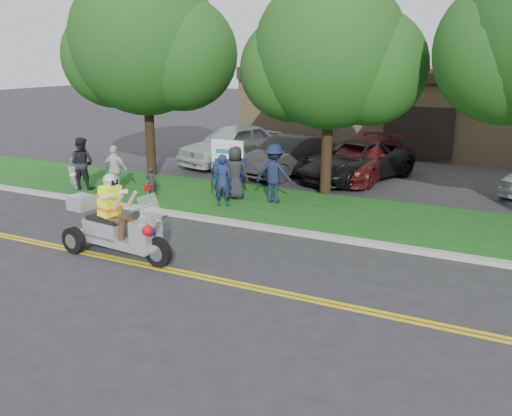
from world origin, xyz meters
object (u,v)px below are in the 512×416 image
at_px(parked_car_mid, 354,161).
at_px(parked_car_right, 363,159).
at_px(trike_scooter, 115,228).
at_px(spectator_adult_mid, 82,163).
at_px(spectator_adult_right, 115,169).
at_px(lawn_chair_a, 222,173).
at_px(parked_car_left, 288,156).
at_px(lawn_chair_b, 237,172).
at_px(spectator_adult_left, 223,180).
at_px(parked_car_far_left, 232,144).

relative_size(parked_car_mid, parked_car_right, 1.01).
xyz_separation_m(trike_scooter, parked_car_mid, (2.60, 10.40, 0.03)).
relative_size(spectator_adult_mid, spectator_adult_right, 1.11).
relative_size(lawn_chair_a, parked_car_left, 0.24).
distance_m(trike_scooter, spectator_adult_mid, 6.83).
bearing_deg(spectator_adult_right, parked_car_mid, -141.71).
distance_m(lawn_chair_a, parked_car_right, 5.83).
distance_m(lawn_chair_b, parked_car_left, 3.49).
bearing_deg(parked_car_left, spectator_adult_left, -75.03).
height_order(spectator_adult_left, parked_car_mid, spectator_adult_left).
distance_m(spectator_adult_right, parked_car_far_left, 6.65).
bearing_deg(spectator_adult_right, parked_car_right, -140.32).
bearing_deg(lawn_chair_b, parked_car_far_left, 109.57).
height_order(trike_scooter, spectator_adult_left, trike_scooter).
distance_m(spectator_adult_left, spectator_adult_mid, 5.42).
distance_m(lawn_chair_b, parked_car_far_left, 5.11).
xyz_separation_m(spectator_adult_left, parked_car_right, (2.59, 6.23, -0.16)).
height_order(spectator_adult_mid, parked_car_right, spectator_adult_mid).
relative_size(spectator_adult_left, spectator_adult_right, 1.00).
xyz_separation_m(spectator_adult_mid, parked_car_mid, (7.82, 6.00, -0.27)).
relative_size(spectator_adult_mid, parked_car_far_left, 0.35).
height_order(lawn_chair_b, spectator_adult_left, spectator_adult_left).
bearing_deg(spectator_adult_right, spectator_adult_left, 178.39).
distance_m(spectator_adult_right, parked_car_right, 9.21).
bearing_deg(spectator_adult_left, parked_car_far_left, -84.52).
height_order(parked_car_far_left, parked_car_left, parked_car_far_left).
height_order(spectator_adult_mid, spectator_adult_right, spectator_adult_mid).
xyz_separation_m(lawn_chair_a, spectator_adult_mid, (-4.44, -1.88, 0.29)).
distance_m(spectator_adult_left, parked_car_mid, 6.23).
xyz_separation_m(parked_car_left, parked_car_mid, (2.61, 0.28, -0.02)).
xyz_separation_m(trike_scooter, parked_car_far_left, (-3.01, 11.03, 0.17)).
height_order(spectator_adult_left, parked_car_right, spectator_adult_left).
height_order(spectator_adult_right, parked_car_mid, spectator_adult_right).
relative_size(lawn_chair_b, parked_car_mid, 0.21).
distance_m(lawn_chair_a, parked_car_far_left, 5.26).
bearing_deg(parked_car_mid, lawn_chair_b, -107.69).
xyz_separation_m(lawn_chair_a, parked_car_left, (0.77, 3.84, 0.04)).
bearing_deg(lawn_chair_a, parked_car_right, 38.05).
distance_m(lawn_chair_a, lawn_chair_b, 0.54).
relative_size(lawn_chair_b, spectator_adult_mid, 0.60).
distance_m(trike_scooter, parked_car_left, 10.12).
distance_m(spectator_adult_left, spectator_adult_right, 3.99).
xyz_separation_m(trike_scooter, parked_car_left, (-0.01, 10.12, 0.06)).
bearing_deg(spectator_adult_right, parked_car_left, -128.34).
bearing_deg(parked_car_right, parked_car_left, -159.06).
bearing_deg(parked_car_right, spectator_adult_left, -106.89).
bearing_deg(parked_car_far_left, parked_car_mid, 11.88).
height_order(parked_car_far_left, parked_car_mid, parked_car_far_left).
bearing_deg(spectator_adult_right, trike_scooter, 125.70).
bearing_deg(parked_car_mid, spectator_adult_right, -116.08).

